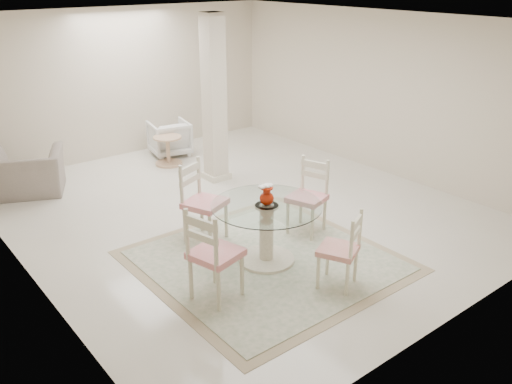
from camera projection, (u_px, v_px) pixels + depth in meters
ground at (239, 210)px, 8.00m from camera, size 7.00×7.00×0.00m
room_shell at (237, 85)px, 7.29m from camera, size 6.02×7.02×2.71m
column at (214, 100)px, 8.71m from camera, size 0.30×0.30×2.70m
area_rug at (266, 261)px, 6.60m from camera, size 2.84×2.84×0.02m
dining_table at (266, 233)px, 6.46m from camera, size 1.31×1.31×0.75m
red_vase at (267, 195)px, 6.28m from camera, size 0.20×0.17×0.26m
dining_chair_east at (310, 191)px, 7.16m from camera, size 0.56×0.56×1.11m
dining_chair_north at (200, 196)px, 6.91m from camera, size 0.61×0.61×1.17m
dining_chair_west at (211, 249)px, 5.59m from camera, size 0.58×0.58×1.18m
dining_chair_south at (344, 245)px, 5.87m from camera, size 0.54×0.54×1.01m
recliner_taupe at (27, 173)px, 8.47m from camera, size 1.37×1.30×0.70m
armchair_white at (169, 138)px, 10.28m from camera, size 0.83×0.85×0.65m
side_table at (168, 152)px, 9.78m from camera, size 0.51×0.51×0.53m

